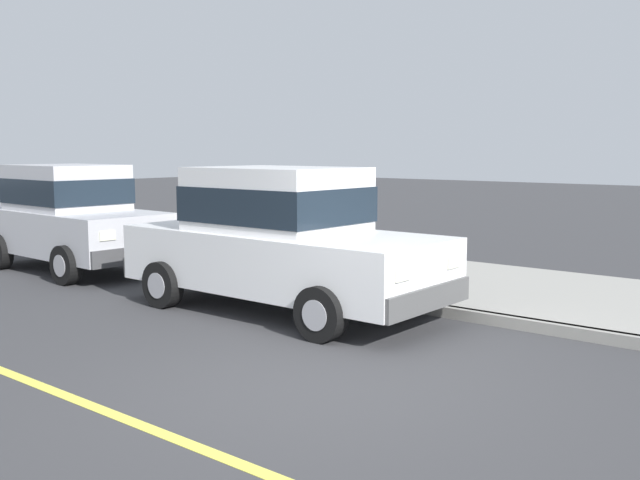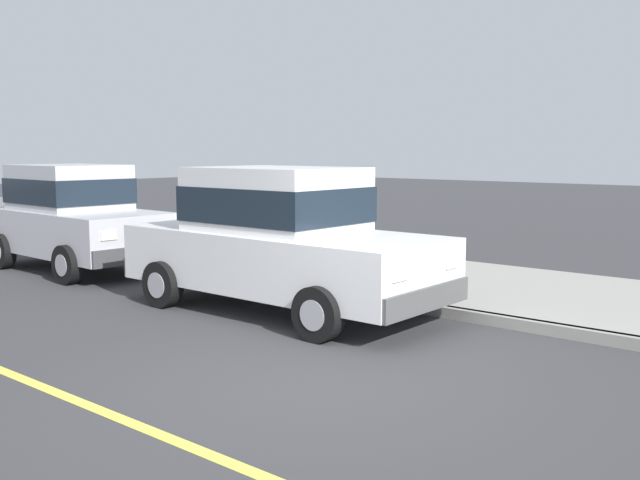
{
  "view_description": "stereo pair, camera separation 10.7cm",
  "coord_description": "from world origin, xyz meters",
  "px_view_note": "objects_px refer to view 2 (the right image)",
  "views": [
    {
      "loc": [
        -4.91,
        -4.11,
        2.16
      ],
      "look_at": [
        3.09,
        2.48,
        0.85
      ],
      "focal_mm": 40.5,
      "sensor_mm": 36.0,
      "label": 1
    },
    {
      "loc": [
        -4.84,
        -4.19,
        2.16
      ],
      "look_at": [
        3.09,
        2.48,
        0.85
      ],
      "focal_mm": 40.5,
      "sensor_mm": 36.0,
      "label": 2
    }
  ],
  "objects_px": {
    "car_white_sedan": "(280,238)",
    "car_silver_hatchback": "(75,215)",
    "dog_grey": "(370,256)",
    "fire_hydrant": "(180,240)"
  },
  "relations": [
    {
      "from": "car_white_sedan",
      "to": "dog_grey",
      "type": "height_order",
      "value": "car_white_sedan"
    },
    {
      "from": "car_white_sedan",
      "to": "fire_hydrant",
      "type": "bearing_deg",
      "value": 68.99
    },
    {
      "from": "dog_grey",
      "to": "car_white_sedan",
      "type": "bearing_deg",
      "value": -172.58
    },
    {
      "from": "car_white_sedan",
      "to": "car_silver_hatchback",
      "type": "distance_m",
      "value": 5.1
    },
    {
      "from": "car_silver_hatchback",
      "to": "dog_grey",
      "type": "relative_size",
      "value": 5.12
    },
    {
      "from": "dog_grey",
      "to": "fire_hydrant",
      "type": "xyz_separation_m",
      "value": [
        -0.97,
        3.65,
        0.05
      ]
    },
    {
      "from": "car_white_sedan",
      "to": "fire_hydrant",
      "type": "height_order",
      "value": "car_white_sedan"
    },
    {
      "from": "car_white_sedan",
      "to": "dog_grey",
      "type": "bearing_deg",
      "value": 7.42
    },
    {
      "from": "car_white_sedan",
      "to": "fire_hydrant",
      "type": "xyz_separation_m",
      "value": [
        1.53,
        3.98,
        -0.51
      ]
    },
    {
      "from": "car_white_sedan",
      "to": "car_silver_hatchback",
      "type": "xyz_separation_m",
      "value": [
        0.07,
        5.1,
        -0.01
      ]
    }
  ]
}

